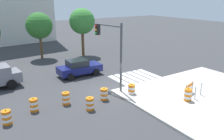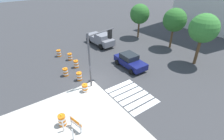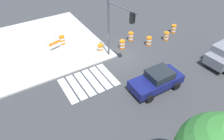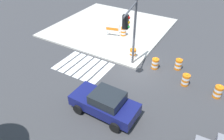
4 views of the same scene
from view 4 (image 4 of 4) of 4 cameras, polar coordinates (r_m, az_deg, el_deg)
name	(u,v)px [view 4 (image 4 of 4)]	position (r m, az deg, el deg)	size (l,w,h in m)	color
ground_plane	(136,70)	(17.32, 6.44, 0.06)	(120.00, 120.00, 0.00)	#38383A
sidewalk_corner	(110,27)	(24.33, -0.44, 11.56)	(12.00, 12.00, 0.15)	#BCB7AD
crosswalk_stripes	(83,66)	(17.76, -7.82, 0.99)	(4.35, 3.20, 0.02)	silver
sports_car	(105,103)	(13.12, -1.93, -8.97)	(4.33, 2.20, 1.63)	navy
traffic_barrel_crosswalk_end	(186,80)	(16.34, 19.40, -2.55)	(0.56, 0.56, 1.02)	orange
traffic_barrel_median_near	(218,92)	(16.14, 26.90, -5.30)	(0.56, 0.56, 1.02)	orange
traffic_barrel_median_far	(155,64)	(17.52, 11.66, 1.73)	(0.56, 0.56, 1.02)	orange
traffic_barrel_far_curb	(133,54)	(18.57, 5.70, 4.46)	(0.56, 0.56, 1.02)	orange
traffic_barrel_lane_center	(178,64)	(17.90, 17.64, 1.49)	(0.56, 0.56, 1.02)	orange
traffic_barrel_on_sidewalk	(124,31)	(22.16, 3.16, 10.48)	(0.56, 0.56, 1.02)	orange
construction_barricade	(113,30)	(22.14, 0.17, 10.85)	(1.39, 1.06, 1.00)	silver
traffic_light_pole	(131,27)	(15.10, 5.31, 11.63)	(0.91, 3.24, 5.50)	#4C4C51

